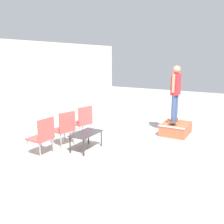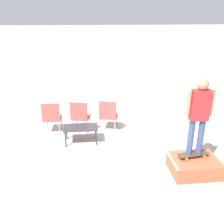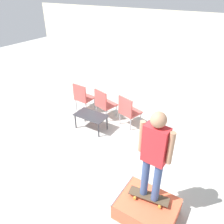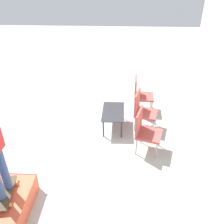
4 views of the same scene
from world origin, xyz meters
name	(u,v)px [view 1 (image 1 of 4)]	position (x,y,z in m)	size (l,w,h in m)	color
ground_plane	(140,145)	(0.00, 0.00, 0.00)	(24.00, 24.00, 0.00)	#A8A8A3
house_wall_back	(27,84)	(0.00, 4.38, 1.50)	(12.00, 0.06, 3.00)	beige
skate_ramp_box	(176,129)	(1.54, -0.58, 0.18)	(1.07, 0.81, 0.38)	#DB5638
skateboard_on_ramp	(174,121)	(1.53, -0.51, 0.44)	(0.74, 0.33, 0.07)	#473828
person_skater	(176,89)	(1.53, -0.51, 1.48)	(0.57, 0.24, 1.73)	#384C7A
coffee_table	(86,135)	(-1.02, 1.13, 0.41)	(0.93, 0.53, 0.47)	#2D2D33
patio_chair_left	(43,135)	(-1.88, 1.85, 0.54)	(0.54, 0.54, 0.98)	#99999E
patio_chair_center	(65,127)	(-1.04, 1.85, 0.54)	(0.63, 0.63, 0.98)	#99999E
patio_chair_right	(83,120)	(-0.18, 1.85, 0.54)	(0.64, 0.64, 0.98)	#99999E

